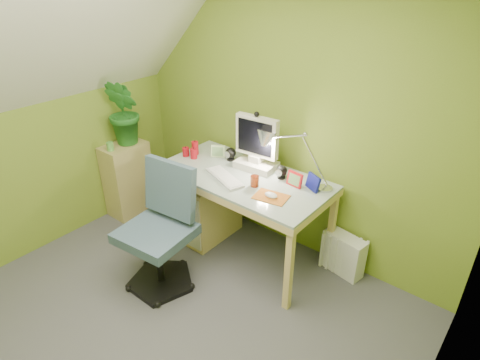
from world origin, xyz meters
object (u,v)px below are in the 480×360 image
Objects in this scene: desk at (243,215)px; desk_lamp at (305,146)px; monitor at (257,138)px; radiator at (343,254)px; side_ledge at (128,179)px; potted_plant at (125,113)px; task_chair at (155,231)px.

desk is 2.23× the size of desk_lamp.
monitor is 1.21m from radiator.
side_ledge reaches higher than radiator.
potted_plant is 1.83× the size of radiator.
task_chair is at bearing -110.14° from monitor.
potted_plant is at bearing -157.25° from radiator.
radiator is (2.16, 0.53, -0.20)m from side_ledge.
side_ledge is 2.13× the size of radiator.
desk is at bearing 64.84° from task_chair.
monitor is at bearing 68.28° from task_chair.
desk is 0.80m from task_chair.
desk is 0.86m from desk_lamp.
desk is at bearing 7.15° from potted_plant.
potted_plant is (-1.30, -0.16, 0.69)m from desk.
potted_plant reaches higher than monitor.
desk_lamp is 1.30m from task_chair.
monitor is (-0.00, 0.18, 0.66)m from desk.
desk_lamp is 1.00× the size of potted_plant.
monitor reaches higher than desk.
desk_lamp is at bearing 22.18° from desk.
potted_plant reaches higher than desk.
potted_plant reaches higher than side_ledge.
monitor is 0.72× the size of side_ledge.
side_ledge is at bearing -176.91° from desk_lamp.
monitor is 1.55m from side_ledge.
desk reaches higher than radiator.
side_ledge is at bearing -170.58° from desk.
radiator is (1.08, 1.07, -0.34)m from task_chair.
task_chair is 1.56m from radiator.
desk_lamp is at bearing -4.80° from monitor.
task_chair reaches higher than desk.
radiator is (2.12, 0.48, -0.90)m from potted_plant.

